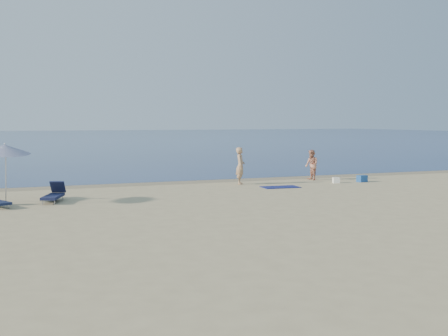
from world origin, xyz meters
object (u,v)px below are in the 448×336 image
at_px(person_left, 240,166).
at_px(umbrella_near, 5,149).
at_px(blue_cooler, 362,179).
at_px(person_right, 312,165).

xyz_separation_m(person_left, umbrella_near, (-11.21, -3.17, 1.21)).
bearing_deg(umbrella_near, person_left, 1.05).
bearing_deg(umbrella_near, blue_cooler, -8.83).
bearing_deg(person_right, blue_cooler, 50.23).
bearing_deg(person_left, blue_cooler, -76.35).
distance_m(person_left, umbrella_near, 11.71).
height_order(person_left, umbrella_near, umbrella_near).
bearing_deg(person_right, umbrella_near, -75.08).
relative_size(person_left, blue_cooler, 3.78).
relative_size(person_left, umbrella_near, 0.77).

